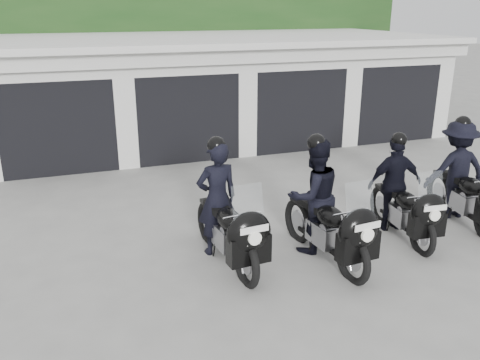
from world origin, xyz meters
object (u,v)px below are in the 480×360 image
object	(u,v)px
police_bike_b	(321,205)
police_bike_d	(462,176)
police_bike_c	(399,191)
police_bike_a	(225,214)

from	to	relation	value
police_bike_b	police_bike_d	bearing A→B (deg)	2.38
police_bike_c	police_bike_d	xyz separation A→B (m)	(1.43, 0.11, 0.07)
police_bike_a	police_bike_b	xyz separation A→B (m)	(1.47, -0.31, 0.06)
police_bike_b	police_bike_c	xyz separation A→B (m)	(1.69, 0.30, -0.07)
police_bike_d	police_bike_c	bearing A→B (deg)	-167.29
police_bike_a	police_bike_c	distance (m)	3.15
police_bike_c	police_bike_d	size ratio (longest dim) A/B	0.92
police_bike_c	police_bike_a	bearing A→B (deg)	-173.78
police_bike_a	police_bike_c	world-z (taller)	police_bike_a
police_bike_c	police_bike_d	bearing A→B (deg)	10.94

